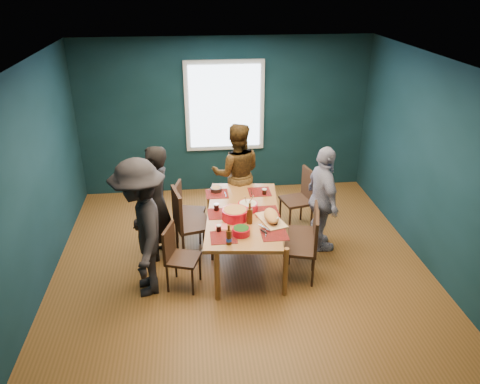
# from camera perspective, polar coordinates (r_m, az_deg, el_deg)

# --- Properties ---
(room) EXTENTS (5.01, 5.01, 2.71)m
(room) POSITION_cam_1_polar(r_m,az_deg,el_deg) (6.07, -0.18, 3.42)
(room) COLOR brown
(room) RESTS_ON ground
(dining_table) EXTENTS (1.16, 1.98, 0.72)m
(dining_table) POSITION_cam_1_polar(r_m,az_deg,el_deg) (6.28, 0.39, -3.07)
(dining_table) COLOR brown
(dining_table) RESTS_ON floor
(chair_left_far) EXTENTS (0.47, 0.47, 0.87)m
(chair_left_far) POSITION_cam_1_polar(r_m,az_deg,el_deg) (6.90, -6.78, -1.84)
(chair_left_far) COLOR #321A10
(chair_left_far) RESTS_ON floor
(chair_left_mid) EXTENTS (0.56, 0.56, 1.03)m
(chair_left_mid) POSITION_cam_1_polar(r_m,az_deg,el_deg) (6.38, -6.60, -3.28)
(chair_left_mid) COLOR #321A10
(chair_left_mid) RESTS_ON floor
(chair_left_near) EXTENTS (0.48, 0.48, 0.84)m
(chair_left_near) POSITION_cam_1_polar(r_m,az_deg,el_deg) (5.88, -7.74, -7.32)
(chair_left_near) COLOR #321A10
(chair_left_near) RESTS_ON floor
(chair_right_far) EXTENTS (0.51, 0.51, 0.94)m
(chair_right_far) POSITION_cam_1_polar(r_m,az_deg,el_deg) (7.20, 7.58, -0.28)
(chair_right_far) COLOR #321A10
(chair_right_far) RESTS_ON floor
(chair_right_mid) EXTENTS (0.45, 0.45, 0.83)m
(chair_right_mid) POSITION_cam_1_polar(r_m,az_deg,el_deg) (6.41, 8.31, -4.42)
(chair_right_mid) COLOR #321A10
(chair_right_mid) RESTS_ON floor
(chair_right_near) EXTENTS (0.51, 0.51, 0.91)m
(chair_right_near) POSITION_cam_1_polar(r_m,az_deg,el_deg) (6.00, 8.24, -6.17)
(chair_right_near) COLOR #321A10
(chair_right_near) RESTS_ON floor
(person_far_left) EXTENTS (0.60, 0.70, 1.63)m
(person_far_left) POSITION_cam_1_polar(r_m,az_deg,el_deg) (6.37, -10.23, -1.41)
(person_far_left) COLOR black
(person_far_left) RESTS_ON floor
(person_back) EXTENTS (0.82, 0.65, 1.61)m
(person_back) POSITION_cam_1_polar(r_m,az_deg,el_deg) (7.22, -0.41, 2.24)
(person_back) COLOR black
(person_back) RESTS_ON floor
(person_right) EXTENTS (0.47, 0.94, 1.53)m
(person_right) POSITION_cam_1_polar(r_m,az_deg,el_deg) (6.58, 10.06, -0.93)
(person_right) COLOR white
(person_right) RESTS_ON floor
(person_near_left) EXTENTS (0.80, 1.21, 1.75)m
(person_near_left) POSITION_cam_1_polar(r_m,az_deg,el_deg) (5.68, -11.94, -4.41)
(person_near_left) COLOR black
(person_near_left) RESTS_ON floor
(bowl_salad) EXTENTS (0.34, 0.34, 0.14)m
(bowl_salad) POSITION_cam_1_polar(r_m,az_deg,el_deg) (6.06, -0.61, -2.68)
(bowl_salad) COLOR red
(bowl_salad) RESTS_ON dining_table
(bowl_dumpling) EXTENTS (0.26, 0.26, 0.24)m
(bowl_dumpling) POSITION_cam_1_polar(r_m,az_deg,el_deg) (6.29, 0.97, -1.73)
(bowl_dumpling) COLOR red
(bowl_dumpling) RESTS_ON dining_table
(bowl_herbs) EXTENTS (0.22, 0.22, 0.10)m
(bowl_herbs) POSITION_cam_1_polar(r_m,az_deg,el_deg) (5.72, 0.15, -4.77)
(bowl_herbs) COLOR red
(bowl_herbs) RESTS_ON dining_table
(cutting_board) EXTENTS (0.37, 0.63, 0.14)m
(cutting_board) POSITION_cam_1_polar(r_m,az_deg,el_deg) (6.03, 3.83, -3.05)
(cutting_board) COLOR tan
(cutting_board) RESTS_ON dining_table
(small_bowl) EXTENTS (0.16, 0.16, 0.07)m
(small_bowl) POSITION_cam_1_polar(r_m,az_deg,el_deg) (6.83, -2.93, 0.33)
(small_bowl) COLOR black
(small_bowl) RESTS_ON dining_table
(beer_bottle_a) EXTENTS (0.07, 0.07, 0.25)m
(beer_bottle_a) POSITION_cam_1_polar(r_m,az_deg,el_deg) (5.52, -1.37, -5.55)
(beer_bottle_a) COLOR #41200B
(beer_bottle_a) RESTS_ON dining_table
(beer_bottle_b) EXTENTS (0.07, 0.07, 0.29)m
(beer_bottle_b) POSITION_cam_1_polar(r_m,az_deg,el_deg) (5.94, 1.19, -2.88)
(beer_bottle_b) COLOR #41200B
(beer_bottle_b) RESTS_ON dining_table
(cola_glass_a) EXTENTS (0.06, 0.06, 0.09)m
(cola_glass_a) POSITION_cam_1_polar(r_m,az_deg,el_deg) (5.80, -2.61, -4.39)
(cola_glass_a) COLOR black
(cola_glass_a) RESTS_ON dining_table
(cola_glass_b) EXTENTS (0.08, 0.08, 0.11)m
(cola_glass_b) POSITION_cam_1_polar(r_m,az_deg,el_deg) (5.95, 4.29, -3.50)
(cola_glass_b) COLOR black
(cola_glass_b) RESTS_ON dining_table
(cola_glass_c) EXTENTS (0.06, 0.06, 0.09)m
(cola_glass_c) POSITION_cam_1_polar(r_m,az_deg,el_deg) (6.74, 2.99, 0.07)
(cola_glass_c) COLOR black
(cola_glass_c) RESTS_ON dining_table
(cola_glass_d) EXTENTS (0.07, 0.07, 0.10)m
(cola_glass_d) POSITION_cam_1_polar(r_m,az_deg,el_deg) (6.29, -2.89, -1.81)
(cola_glass_d) COLOR black
(cola_glass_d) RESTS_ON dining_table
(napkin_a) EXTENTS (0.18, 0.18, 0.00)m
(napkin_a) POSITION_cam_1_polar(r_m,az_deg,el_deg) (6.36, 3.48, -2.02)
(napkin_a) COLOR #E15E5E
(napkin_a) RESTS_ON dining_table
(napkin_b) EXTENTS (0.17, 0.17, 0.00)m
(napkin_b) POSITION_cam_1_polar(r_m,az_deg,el_deg) (5.92, -2.33, -4.24)
(napkin_b) COLOR #E15E5E
(napkin_b) RESTS_ON dining_table
(napkin_c) EXTENTS (0.19, 0.19, 0.00)m
(napkin_c) POSITION_cam_1_polar(r_m,az_deg,el_deg) (5.74, 4.54, -5.35)
(napkin_c) COLOR #E15E5E
(napkin_c) RESTS_ON dining_table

